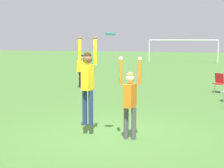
% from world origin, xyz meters
% --- Properties ---
extents(ground_plane, '(120.00, 120.00, 0.00)m').
position_xyz_m(ground_plane, '(0.00, 0.00, 0.00)').
color(ground_plane, '#477533').
extents(person_jumping, '(0.52, 0.38, 2.27)m').
position_xyz_m(person_jumping, '(-0.54, -0.17, 1.47)').
color(person_jumping, navy).
rests_on(person_jumping, ground_plane).
extents(person_defending, '(0.58, 0.44, 2.02)m').
position_xyz_m(person_defending, '(0.59, -0.26, 1.06)').
color(person_defending, '#4C4C51').
rests_on(person_defending, ground_plane).
extents(frisbee, '(0.27, 0.26, 0.07)m').
position_xyz_m(frisbee, '(0.14, -0.41, 2.56)').
color(frisbee, '#2D9EDB').
extents(camping_chair_1, '(0.62, 0.68, 0.88)m').
position_xyz_m(camping_chair_1, '(2.45, 8.70, 0.51)').
color(camping_chair_1, gray).
rests_on(camping_chair_1, ground_plane).
extents(person_spectator_near, '(0.56, 0.36, 1.65)m').
position_xyz_m(person_spectator_near, '(-4.18, 8.43, 0.99)').
color(person_spectator_near, black).
rests_on(person_spectator_near, ground_plane).
extents(soccer_goal, '(7.10, 0.10, 2.35)m').
position_xyz_m(soccer_goal, '(-1.73, 29.91, 1.84)').
color(soccer_goal, white).
rests_on(soccer_goal, ground_plane).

